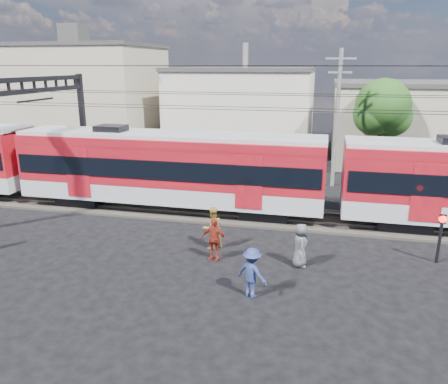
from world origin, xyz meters
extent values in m
plane|color=black|center=(0.00, 0.00, 0.00)|extent=(120.00, 120.00, 0.00)
cube|color=#2D2823|center=(0.00, 8.00, 0.06)|extent=(70.00, 3.40, 0.12)
cube|color=#59544C|center=(0.00, 7.25, 0.18)|extent=(70.00, 0.12, 0.12)
cube|color=#59544C|center=(0.00, 8.75, 0.18)|extent=(70.00, 0.12, 0.12)
cube|color=black|center=(-7.61, 8.00, 0.35)|extent=(2.40, 2.20, 0.70)
cube|color=black|center=(2.63, 8.00, 0.35)|extent=(2.40, 2.20, 0.70)
cube|color=#A2A4A9|center=(-2.49, 8.00, 1.15)|extent=(16.00, 3.00, 0.90)
cube|color=maroon|center=(-2.49, 8.00, 2.80)|extent=(16.00, 3.00, 2.40)
cube|color=black|center=(-2.49, 8.00, 2.55)|extent=(15.68, 3.08, 0.95)
cube|color=#A2A4A9|center=(-2.49, 8.00, 4.05)|extent=(16.00, 2.60, 0.25)
cube|color=black|center=(9.19, 8.00, 0.35)|extent=(2.40, 2.20, 0.70)
cube|color=black|center=(-10.00, 12.50, 3.50)|extent=(0.30, 0.30, 7.00)
cube|color=black|center=(-10.00, 8.00, 6.80)|extent=(0.25, 9.30, 0.25)
cube|color=black|center=(-10.00, 8.00, 6.20)|extent=(0.25, 9.30, 0.25)
cylinder|color=black|center=(0.00, 7.30, 5.50)|extent=(70.00, 0.03, 0.03)
cylinder|color=black|center=(0.00, 8.70, 5.50)|extent=(70.00, 0.03, 0.03)
cylinder|color=black|center=(0.00, 7.30, 6.20)|extent=(70.00, 0.03, 0.03)
cylinder|color=black|center=(0.00, 8.70, 6.20)|extent=(70.00, 0.03, 0.03)
cylinder|color=black|center=(0.00, 4.50, 7.50)|extent=(70.00, 0.03, 0.03)
cylinder|color=black|center=(0.00, 11.50, 7.50)|extent=(70.00, 0.03, 0.03)
cube|color=tan|center=(-17.00, 24.00, 4.50)|extent=(14.00, 10.00, 9.00)
cube|color=#3F3D3A|center=(-17.00, 24.00, 9.15)|extent=(14.28, 10.20, 0.30)
cube|color=beige|center=(-2.00, 27.00, 3.50)|extent=(12.00, 12.00, 7.00)
cube|color=#3F3D3A|center=(-2.00, 27.00, 7.15)|extent=(12.24, 12.24, 0.30)
cube|color=tan|center=(14.00, 24.00, 3.00)|extent=(16.00, 10.00, 6.00)
cube|color=#3F3D3A|center=(14.00, 24.00, 6.15)|extent=(16.32, 10.20, 0.30)
cylinder|color=slate|center=(6.00, 15.00, 4.25)|extent=(0.24, 0.24, 8.50)
cube|color=slate|center=(6.00, 15.00, 7.90)|extent=(1.80, 0.12, 0.12)
cube|color=slate|center=(6.00, 15.00, 7.10)|extent=(1.40, 0.12, 0.12)
cylinder|color=#382619|center=(9.00, 18.00, 1.96)|extent=(0.36, 0.36, 3.92)
sphere|color=#1C4614|center=(9.00, 18.00, 4.90)|extent=(3.64, 3.64, 3.64)
sphere|color=#1C4614|center=(9.60, 18.30, 4.20)|extent=(2.80, 2.80, 2.80)
imported|color=gold|center=(0.96, 3.61, 0.92)|extent=(1.13, 1.11, 1.84)
imported|color=navy|center=(3.26, -0.02, 0.87)|extent=(1.30, 1.07, 1.75)
imported|color=maroon|center=(1.29, 2.51, 0.88)|extent=(1.07, 0.54, 1.76)
imported|color=#4D4C51|center=(4.69, 2.68, 0.87)|extent=(0.75, 0.96, 1.75)
cylinder|color=black|center=(9.97, 4.20, 0.95)|extent=(0.13, 0.13, 1.89)
sphere|color=#FF140C|center=(9.97, 4.20, 1.84)|extent=(0.29, 0.29, 0.29)
cube|color=black|center=(9.97, 4.20, 1.84)|extent=(0.26, 0.06, 0.37)
camera|label=1|loc=(5.33, -13.10, 7.56)|focal=35.00mm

